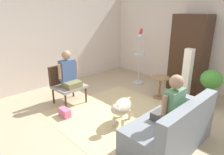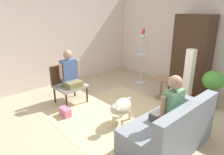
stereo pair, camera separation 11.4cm
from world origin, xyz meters
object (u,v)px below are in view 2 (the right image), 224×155
(person_on_couch, at_px, (171,104))
(dog, at_px, (121,107))
(round_end_table, at_px, (161,85))
(couch, at_px, (171,130))
(bird_cage_stand, at_px, (142,59))
(armoire_cabinet, at_px, (192,55))
(parrot, at_px, (143,31))
(potted_plant, at_px, (213,85))
(person_on_armchair, at_px, (70,72))
(armchair, at_px, (67,81))
(handbag, at_px, (65,112))
(column_lamp, at_px, (188,78))

(person_on_couch, height_order, dog, person_on_couch)
(person_on_couch, distance_m, round_end_table, 2.04)
(round_end_table, relative_size, dog, 0.70)
(couch, distance_m, bird_cage_stand, 3.18)
(armoire_cabinet, bearing_deg, person_on_couch, -67.94)
(parrot, bearing_deg, potted_plant, -1.45)
(person_on_couch, xyz_separation_m, parrot, (-2.36, 2.06, 0.82))
(round_end_table, bearing_deg, person_on_couch, -51.34)
(bird_cage_stand, height_order, armoire_cabinet, armoire_cabinet)
(person_on_armchair, bearing_deg, couch, 8.13)
(couch, distance_m, armchair, 2.80)
(person_on_couch, relative_size, handbag, 2.83)
(round_end_table, distance_m, handbag, 2.51)
(potted_plant, xyz_separation_m, column_lamp, (-0.49, -0.23, 0.11))
(bird_cage_stand, xyz_separation_m, potted_plant, (2.22, -0.06, -0.20))
(potted_plant, distance_m, column_lamp, 0.55)
(parrot, bearing_deg, dog, -58.48)
(dog, bearing_deg, bird_cage_stand, 121.90)
(armchair, xyz_separation_m, parrot, (0.37, 2.41, 1.08))
(parrot, distance_m, armoire_cabinet, 1.52)
(couch, xyz_separation_m, dog, (-1.08, -0.11, 0.04))
(parrot, relative_size, handbag, 0.58)
(bird_cage_stand, height_order, parrot, parrot)
(person_on_couch, height_order, round_end_table, person_on_couch)
(column_lamp, height_order, armoire_cabinet, armoire_cabinet)
(handbag, bearing_deg, armoire_cabinet, 72.78)
(bird_cage_stand, distance_m, potted_plant, 2.23)
(couch, bearing_deg, person_on_couch, -137.96)
(parrot, height_order, column_lamp, parrot)
(armchair, distance_m, bird_cage_stand, 2.44)
(armoire_cabinet, bearing_deg, potted_plant, -32.94)
(couch, xyz_separation_m, person_on_couch, (-0.03, -0.03, 0.48))
(person_on_armchair, relative_size, potted_plant, 0.95)
(round_end_table, bearing_deg, armoire_cabinet, 78.93)
(column_lamp, bearing_deg, parrot, 170.53)
(bird_cage_stand, bearing_deg, handbag, -84.24)
(person_on_couch, xyz_separation_m, handbag, (-2.09, -0.79, -0.71))
(person_on_couch, height_order, parrot, parrot)
(handbag, bearing_deg, dog, 34.26)
(couch, height_order, round_end_table, couch)
(column_lamp, relative_size, handbag, 4.64)
(couch, height_order, potted_plant, potted_plant)
(person_on_armchair, xyz_separation_m, potted_plant, (2.42, 2.34, -0.25))
(dog, bearing_deg, potted_plant, 66.96)
(parrot, bearing_deg, column_lamp, -9.47)
(person_on_couch, xyz_separation_m, round_end_table, (-1.24, 1.55, -0.43))
(person_on_armchair, bearing_deg, potted_plant, 44.13)
(armchair, bearing_deg, dog, 9.02)
(armoire_cabinet, bearing_deg, dog, -90.00)
(armchair, xyz_separation_m, armoire_cabinet, (1.69, 2.93, 0.52))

